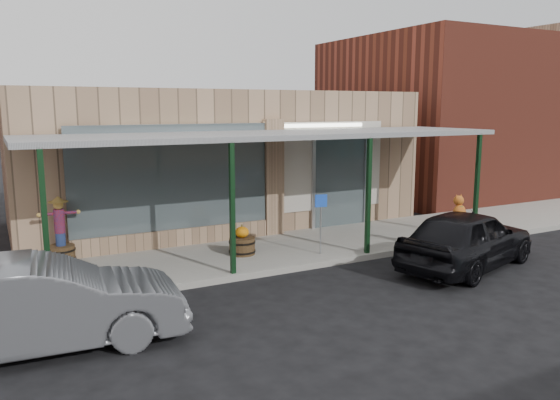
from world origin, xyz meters
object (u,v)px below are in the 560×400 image
barrel_pumpkin (242,244)px  handicap_sign (321,216)px  parked_sedan (467,238)px  car_grey (41,305)px  barrel_scarecrow (61,240)px

barrel_pumpkin → handicap_sign: 2.05m
parked_sedan → car_grey: parked_sedan is taller
barrel_scarecrow → handicap_sign: size_ratio=1.06×
handicap_sign → parked_sedan: bearing=-28.3°
barrel_scarecrow → barrel_pumpkin: barrel_scarecrow is taller
parked_sedan → car_grey: size_ratio=1.02×
barrel_scarecrow → handicap_sign: barrel_scarecrow is taller
barrel_pumpkin → barrel_scarecrow: bearing=161.7°
barrel_scarecrow → parked_sedan: (8.36, -4.39, 0.04)m
barrel_pumpkin → handicap_sign: handicap_sign is taller
handicap_sign → parked_sedan: size_ratio=0.33×
parked_sedan → car_grey: (-9.13, -0.08, 0.01)m
barrel_scarecrow → car_grey: 4.53m
barrel_scarecrow → parked_sedan: size_ratio=0.35×
barrel_scarecrow → car_grey: barrel_scarecrow is taller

